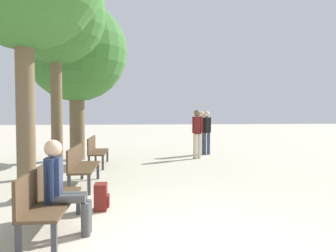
# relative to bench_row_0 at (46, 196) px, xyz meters

# --- Properties ---
(ground_plane) EXTENTS (80.00, 80.00, 0.00)m
(ground_plane) POSITION_rel_bench_row_0_xyz_m (1.73, -0.71, -0.50)
(ground_plane) COLOR beige
(bench_row_0) EXTENTS (0.47, 1.65, 0.87)m
(bench_row_0) POSITION_rel_bench_row_0_xyz_m (0.00, 0.00, 0.00)
(bench_row_0) COLOR #4C3823
(bench_row_0) RESTS_ON ground_plane
(bench_row_1) EXTENTS (0.47, 1.65, 0.87)m
(bench_row_1) POSITION_rel_bench_row_0_xyz_m (0.00, 2.79, 0.00)
(bench_row_1) COLOR #4C3823
(bench_row_1) RESTS_ON ground_plane
(bench_row_2) EXTENTS (0.47, 1.65, 0.87)m
(bench_row_2) POSITION_rel_bench_row_0_xyz_m (0.00, 5.59, 0.00)
(bench_row_2) COLOR #4C3823
(bench_row_2) RESTS_ON ground_plane
(tree_row_1) EXTENTS (2.51, 2.51, 5.34)m
(tree_row_1) POSITION_rel_bench_row_0_xyz_m (-0.78, 4.05, 3.55)
(tree_row_1) COLOR brown
(tree_row_1) RESTS_ON ground_plane
(tree_row_2) EXTENTS (3.41, 3.41, 5.40)m
(tree_row_2) POSITION_rel_bench_row_0_xyz_m (-0.78, 6.99, 3.15)
(tree_row_2) COLOR brown
(tree_row_2) RESTS_ON ground_plane
(person_seated) EXTENTS (0.59, 0.34, 1.26)m
(person_seated) POSITION_rel_bench_row_0_xyz_m (0.23, -0.08, 0.17)
(person_seated) COLOR #4C4C4C
(person_seated) RESTS_ON ground_plane
(backpack) EXTENTS (0.24, 0.28, 0.44)m
(backpack) POSITION_rel_bench_row_0_xyz_m (0.62, 0.99, -0.29)
(backpack) COLOR maroon
(backpack) RESTS_ON ground_plane
(pedestrian_near) EXTENTS (0.34, 0.29, 1.66)m
(pedestrian_near) POSITION_rel_bench_row_0_xyz_m (3.93, 7.84, 0.45)
(pedestrian_near) COLOR #384260
(pedestrian_near) RESTS_ON ground_plane
(pedestrian_mid) EXTENTS (0.33, 0.27, 1.65)m
(pedestrian_mid) POSITION_rel_bench_row_0_xyz_m (3.74, 7.89, 0.44)
(pedestrian_mid) COLOR #4C4C4C
(pedestrian_mid) RESTS_ON ground_plane
(pedestrian_far) EXTENTS (0.35, 0.28, 1.71)m
(pedestrian_far) POSITION_rel_bench_row_0_xyz_m (3.35, 6.80, 0.48)
(pedestrian_far) COLOR beige
(pedestrian_far) RESTS_ON ground_plane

